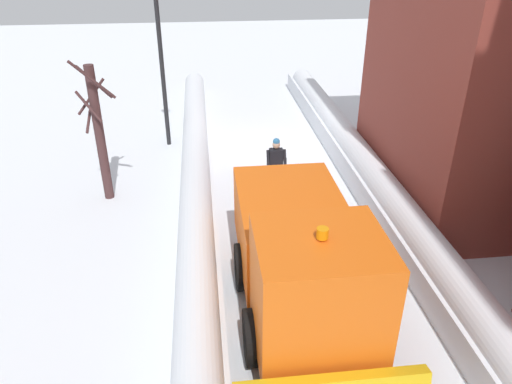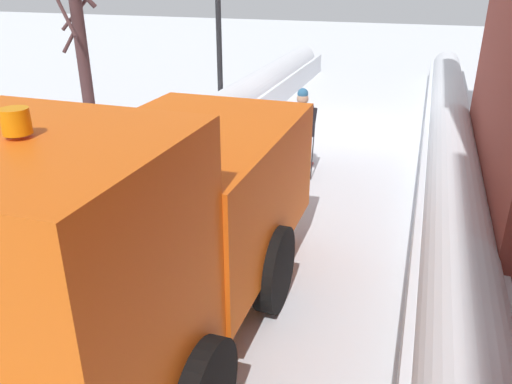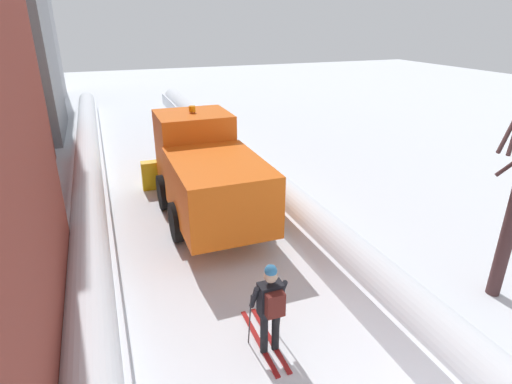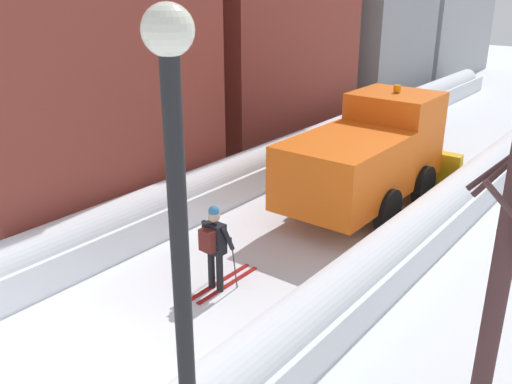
% 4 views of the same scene
% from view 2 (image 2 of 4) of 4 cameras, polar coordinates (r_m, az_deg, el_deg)
% --- Properties ---
extents(plow_truck, '(3.20, 5.98, 3.12)m').
position_cam_2_polar(plow_truck, '(5.45, -12.94, -4.15)').
color(plow_truck, orange).
rests_on(plow_truck, ground).
extents(skier, '(0.62, 1.80, 1.81)m').
position_cam_2_polar(skier, '(10.48, 5.17, 7.27)').
color(skier, black).
rests_on(skier, ground).
extents(bare_tree_near, '(1.21, 1.10, 4.40)m').
position_cam_2_polar(bare_tree_near, '(12.59, -19.04, 14.52)').
color(bare_tree_near, '#452B2B').
rests_on(bare_tree_near, ground).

